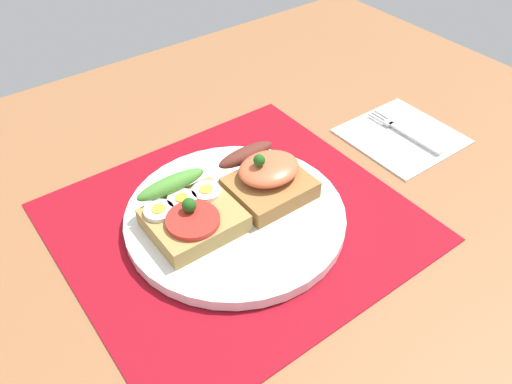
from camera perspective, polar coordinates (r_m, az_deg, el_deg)
name	(u,v)px	position (r cm, az deg, el deg)	size (l,w,h in cm)	color
ground_plane	(236,232)	(61.96, -2.23, -4.40)	(120.00, 90.00, 3.20)	#925D38
placemat	(236,221)	(60.72, -2.28, -3.25)	(38.47, 35.88, 0.30)	maroon
plate	(235,216)	(60.13, -2.30, -2.69)	(25.56, 25.56, 1.36)	white
sandwich_egg_tomato	(190,214)	(57.56, -7.30, -2.40)	(9.79, 10.04, 4.39)	#A4894B
sandwich_salmon	(266,176)	(61.19, 1.07, 1.73)	(9.22, 9.39, 5.67)	#9D6C38
napkin	(402,135)	(76.62, 15.79, 6.03)	(14.33, 14.22, 0.60)	white
fork	(402,130)	(76.87, 15.80, 6.58)	(1.62, 12.62, 0.32)	#B7B7BC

